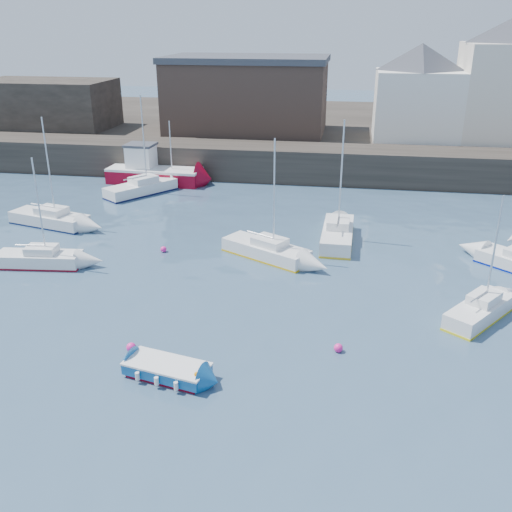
% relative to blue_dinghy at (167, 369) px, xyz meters
% --- Properties ---
extents(water, '(220.00, 220.00, 0.00)m').
position_rel_blue_dinghy_xyz_m(water, '(2.09, -2.00, -0.38)').
color(water, '#2D4760').
rests_on(water, ground).
extents(quay_wall, '(90.00, 5.00, 3.00)m').
position_rel_blue_dinghy_xyz_m(quay_wall, '(2.09, 33.00, 1.12)').
color(quay_wall, '#28231E').
rests_on(quay_wall, ground).
extents(land_strip, '(90.00, 32.00, 2.80)m').
position_rel_blue_dinghy_xyz_m(land_strip, '(2.09, 51.00, 1.02)').
color(land_strip, '#28231E').
rests_on(land_strip, ground).
extents(bldg_east_d, '(11.14, 11.14, 8.95)m').
position_rel_blue_dinghy_xyz_m(bldg_east_d, '(13.09, 39.50, 6.99)').
color(bldg_east_d, white).
rests_on(bldg_east_d, land_strip).
extents(warehouse, '(16.40, 10.40, 7.60)m').
position_rel_blue_dinghy_xyz_m(warehouse, '(-3.91, 41.00, 6.24)').
color(warehouse, '#3D2D26').
rests_on(warehouse, land_strip).
extents(bldg_west, '(14.00, 8.00, 5.00)m').
position_rel_blue_dinghy_xyz_m(bldg_west, '(-25.91, 40.00, 4.92)').
color(bldg_west, '#353028').
rests_on(bldg_west, land_strip).
extents(blue_dinghy, '(3.79, 2.25, 0.67)m').
position_rel_blue_dinghy_xyz_m(blue_dinghy, '(0.00, 0.00, 0.00)').
color(blue_dinghy, maroon).
rests_on(blue_dinghy, ground).
extents(fishing_boat, '(8.59, 3.54, 5.60)m').
position_rel_blue_dinghy_xyz_m(fishing_boat, '(-10.66, 29.52, 0.71)').
color(fishing_boat, maroon).
rests_on(fishing_boat, ground).
extents(sailboat_a, '(5.23, 2.15, 6.62)m').
position_rel_blue_dinghy_xyz_m(sailboat_a, '(-11.12, 9.94, 0.09)').
color(sailboat_a, white).
rests_on(sailboat_a, ground).
extents(sailboat_b, '(5.99, 4.49, 7.50)m').
position_rel_blue_dinghy_xyz_m(sailboat_b, '(2.17, 13.50, 0.11)').
color(sailboat_b, white).
rests_on(sailboat_b, ground).
extents(sailboat_c, '(4.09, 4.72, 6.28)m').
position_rel_blue_dinghy_xyz_m(sailboat_c, '(13.76, 7.33, 0.10)').
color(sailboat_c, white).
rests_on(sailboat_c, ground).
extents(sailboat_e, '(6.31, 3.38, 7.75)m').
position_rel_blue_dinghy_xyz_m(sailboat_e, '(-14.11, 16.92, 0.13)').
color(sailboat_e, white).
rests_on(sailboat_e, ground).
extents(sailboat_f, '(2.09, 6.17, 7.98)m').
position_rel_blue_dinghy_xyz_m(sailboat_f, '(6.46, 16.91, 0.19)').
color(sailboat_f, white).
rests_on(sailboat_f, ground).
extents(sailboat_h, '(5.36, 6.33, 8.16)m').
position_rel_blue_dinghy_xyz_m(sailboat_h, '(-10.38, 25.69, 0.16)').
color(sailboat_h, white).
rests_on(sailboat_h, ground).
extents(buoy_near, '(0.44, 0.44, 0.44)m').
position_rel_blue_dinghy_xyz_m(buoy_near, '(-2.20, 1.66, -0.38)').
color(buoy_near, '#FF2292').
rests_on(buoy_near, ground).
extents(buoy_mid, '(0.41, 0.41, 0.41)m').
position_rel_blue_dinghy_xyz_m(buoy_mid, '(6.95, 3.14, -0.38)').
color(buoy_mid, '#FF2292').
rests_on(buoy_mid, ground).
extents(buoy_far, '(0.39, 0.39, 0.39)m').
position_rel_blue_dinghy_xyz_m(buoy_far, '(-4.45, 13.30, -0.38)').
color(buoy_far, '#FF2292').
rests_on(buoy_far, ground).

